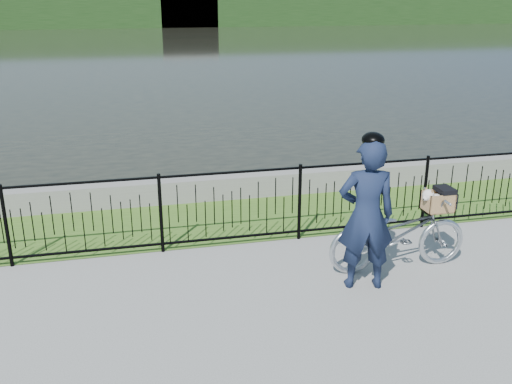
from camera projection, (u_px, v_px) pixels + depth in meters
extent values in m
plane|color=gray|center=(258.00, 299.00, 6.79)|extent=(120.00, 120.00, 0.00)
cube|color=#446C22|center=(221.00, 219.00, 9.18)|extent=(60.00, 2.00, 0.01)
plane|color=black|center=(142.00, 49.00, 37.14)|extent=(120.00, 120.00, 0.00)
cube|color=gray|center=(211.00, 188.00, 10.03)|extent=(60.00, 0.30, 0.40)
cube|color=#203F18|center=(131.00, 12.00, 61.48)|extent=(120.00, 6.00, 3.00)
cube|color=#A29582|center=(188.00, 11.00, 61.35)|extent=(6.00, 3.00, 3.20)
imported|color=#B0B6BC|center=(398.00, 233.00, 7.41)|extent=(1.89, 0.66, 0.99)
cube|color=black|center=(437.00, 211.00, 7.43)|extent=(0.38, 0.18, 0.02)
cube|color=#9B7448|center=(437.00, 210.00, 7.43)|extent=(0.36, 0.27, 0.01)
cube|color=#9B7448|center=(433.00, 198.00, 7.51)|extent=(0.36, 0.01, 0.25)
cube|color=#9B7448|center=(443.00, 205.00, 7.28)|extent=(0.36, 0.02, 0.25)
cube|color=#9B7448|center=(450.00, 200.00, 7.43)|extent=(0.01, 0.27, 0.25)
cube|color=#9B7448|center=(426.00, 203.00, 7.36)|extent=(0.01, 0.27, 0.25)
cube|color=black|center=(445.00, 190.00, 7.36)|extent=(0.20, 0.28, 0.06)
cube|color=black|center=(451.00, 199.00, 7.42)|extent=(0.02, 0.28, 0.20)
ellipsoid|color=silver|center=(437.00, 201.00, 7.39)|extent=(0.31, 0.22, 0.20)
sphere|color=silver|center=(428.00, 195.00, 7.30)|extent=(0.15, 0.15, 0.15)
sphere|color=silver|center=(425.00, 198.00, 7.29)|extent=(0.07, 0.07, 0.07)
sphere|color=black|center=(424.00, 199.00, 7.27)|extent=(0.02, 0.02, 0.02)
cone|color=olive|center=(426.00, 189.00, 7.34)|extent=(0.06, 0.08, 0.08)
cone|color=olive|center=(432.00, 192.00, 7.25)|extent=(0.06, 0.08, 0.08)
imported|color=#141D38|center=(366.00, 215.00, 6.81)|extent=(0.76, 0.57, 1.88)
ellipsoid|color=black|center=(371.00, 141.00, 6.51)|extent=(0.26, 0.29, 0.18)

